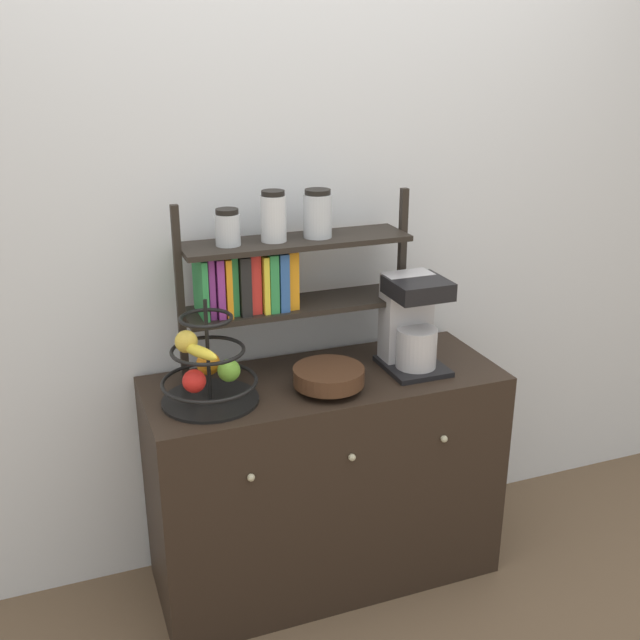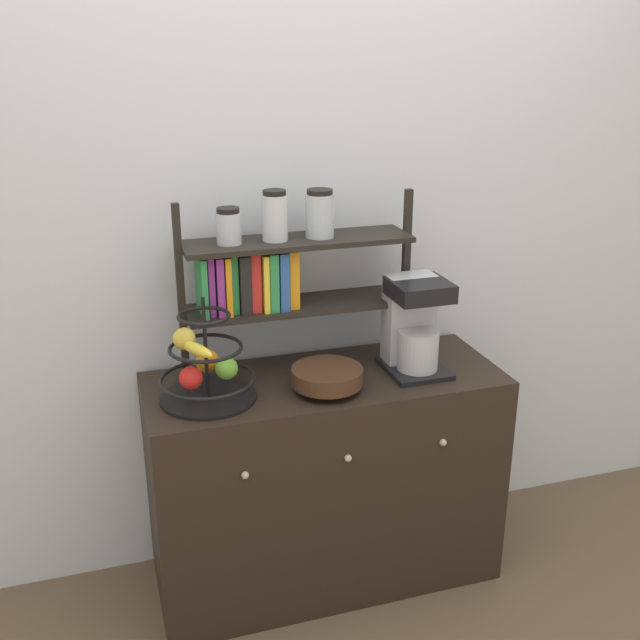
% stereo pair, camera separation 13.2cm
% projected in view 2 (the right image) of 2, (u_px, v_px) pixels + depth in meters
% --- Properties ---
extents(ground_plane, '(12.00, 12.00, 0.00)m').
position_uv_depth(ground_plane, '(345.00, 613.00, 2.58)').
color(ground_plane, brown).
extents(wall_back, '(7.00, 0.05, 2.60)m').
position_uv_depth(wall_back, '(301.00, 212.00, 2.59)').
color(wall_back, silver).
rests_on(wall_back, ground_plane).
extents(sideboard, '(1.21, 0.49, 0.79)m').
position_uv_depth(sideboard, '(325.00, 479.00, 2.66)').
color(sideboard, black).
rests_on(sideboard, ground_plane).
extents(coffee_maker, '(0.20, 0.23, 0.33)m').
position_uv_depth(coffee_maker, '(414.00, 325.00, 2.54)').
color(coffee_maker, black).
rests_on(coffee_maker, sideboard).
extents(fruit_stand, '(0.31, 0.31, 0.34)m').
position_uv_depth(fruit_stand, '(205.00, 367.00, 2.33)').
color(fruit_stand, black).
rests_on(fruit_stand, sideboard).
extents(wooden_bowl, '(0.23, 0.23, 0.08)m').
position_uv_depth(wooden_bowl, '(327.00, 377.00, 2.42)').
color(wooden_bowl, '#422819').
rests_on(wooden_bowl, sideboard).
extents(shelf_hutch, '(0.80, 0.20, 0.62)m').
position_uv_depth(shelf_hutch, '(273.00, 267.00, 2.45)').
color(shelf_hutch, black).
rests_on(shelf_hutch, sideboard).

